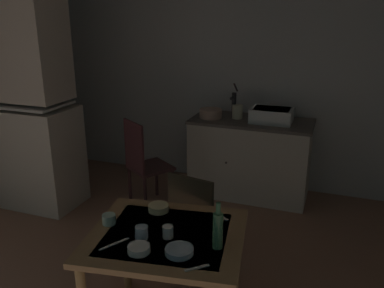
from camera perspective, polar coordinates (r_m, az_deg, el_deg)
name	(u,v)px	position (r m, az deg, el deg)	size (l,w,h in m)	color
ground_plane	(163,249)	(3.77, -4.08, -14.56)	(5.30, 5.30, 0.00)	#8F6651
wall_back	(222,80)	(4.90, 4.19, 8.95)	(4.40, 0.10, 2.49)	silver
hutch_cabinet	(30,114)	(4.56, -21.83, 3.98)	(0.91, 0.57, 2.16)	beige
counter_cabinet	(250,158)	(4.65, 8.15, -1.92)	(1.33, 0.64, 0.89)	beige
sink_basin	(272,115)	(4.46, 11.14, 4.04)	(0.44, 0.34, 0.15)	white
hand_pump	(234,103)	(4.57, 5.90, 5.80)	(0.05, 0.27, 0.39)	#232328
mixing_bowl_counter	(210,113)	(4.57, 2.60, 4.33)	(0.25, 0.25, 0.10)	tan
stoneware_crock	(237,112)	(4.55, 6.40, 4.53)	(0.12, 0.12, 0.15)	beige
dining_table	(167,247)	(2.63, -3.56, -14.31)	(1.07, 0.97, 0.72)	#956F47
chair_far_side	(198,219)	(3.24, 0.86, -10.57)	(0.46, 0.46, 0.88)	#37261E
chair_by_counter	(144,163)	(4.31, -6.74, -2.65)	(0.56, 0.56, 0.97)	#3E2325
serving_bowl_wide	(179,251)	(2.38, -1.80, -14.79)	(0.17, 0.17, 0.03)	#9EB2C6
soup_bowl_small	(158,208)	(2.84, -4.75, -8.94)	(0.14, 0.14, 0.05)	beige
sauce_dish	(139,249)	(2.41, -7.50, -14.42)	(0.13, 0.13, 0.04)	white
mug_dark	(109,219)	(2.72, -11.61, -10.32)	(0.09, 0.09, 0.06)	#ADD1C1
teacup_cream	(168,232)	(2.52, -3.41, -12.22)	(0.07, 0.07, 0.08)	white
mug_tall	(142,233)	(2.53, -7.10, -12.25)	(0.08, 0.08, 0.08)	#9EB2C6
glass_bottle	(218,229)	(2.39, 3.65, -11.91)	(0.06, 0.06, 0.29)	#4C7F56
table_knife	(114,244)	(2.51, -10.89, -13.64)	(0.20, 0.02, 0.01)	silver
teaspoon_near_bowl	(222,216)	(2.77, 4.18, -10.12)	(0.13, 0.02, 0.01)	beige
teaspoon_by_cup	(197,268)	(2.28, 0.71, -17.02)	(0.14, 0.02, 0.01)	beige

